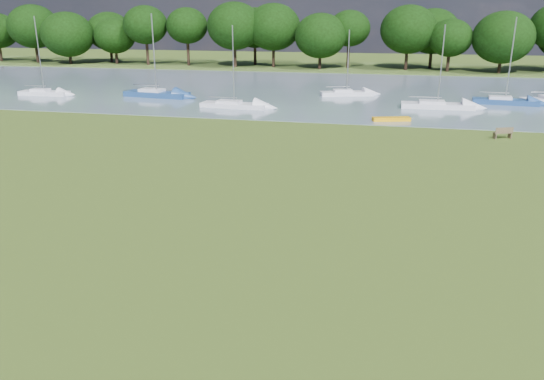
% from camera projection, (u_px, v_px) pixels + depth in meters
% --- Properties ---
extents(ground, '(220.00, 220.00, 0.00)m').
position_uv_depth(ground, '(287.00, 218.00, 23.61)').
color(ground, '#516122').
extents(river, '(220.00, 40.00, 0.10)m').
position_uv_depth(river, '(356.00, 92.00, 62.51)').
color(river, slate).
rests_on(river, ground).
extents(far_bank, '(220.00, 20.00, 0.40)m').
position_uv_depth(far_bank, '(369.00, 68.00, 90.29)').
color(far_bank, '#4C6626').
rests_on(far_bank, ground).
extents(riverbank_bench, '(1.44, 0.88, 0.85)m').
position_uv_depth(riverbank_bench, '(503.00, 133.00, 38.67)').
color(riverbank_bench, brown).
rests_on(riverbank_bench, ground).
extents(kayak, '(3.29, 1.62, 0.32)m').
position_uv_depth(kayak, '(391.00, 119.00, 44.99)').
color(kayak, '#F9A90B').
rests_on(kayak, river).
extents(tree_line, '(116.67, 8.58, 10.39)m').
position_uv_depth(tree_line, '(290.00, 30.00, 87.33)').
color(tree_line, black).
rests_on(tree_line, far_bank).
extents(sailboat_1, '(6.64, 2.25, 7.67)m').
position_uv_depth(sailboat_1, '(233.00, 103.00, 51.50)').
color(sailboat_1, white).
rests_on(sailboat_1, river).
extents(sailboat_3, '(5.99, 3.29, 7.06)m').
position_uv_depth(sailboat_3, '(346.00, 92.00, 59.00)').
color(sailboat_3, white).
rests_on(sailboat_3, river).
extents(sailboat_4, '(6.82, 1.96, 7.75)m').
position_uv_depth(sailboat_4, '(437.00, 104.00, 51.09)').
color(sailboat_4, white).
rests_on(sailboat_4, river).
extents(sailboat_5, '(6.33, 2.29, 8.40)m').
position_uv_depth(sailboat_5, '(505.00, 99.00, 53.31)').
color(sailboat_5, navy).
rests_on(sailboat_5, river).
extents(sailboat_6, '(7.54, 2.99, 8.73)m').
position_uv_depth(sailboat_6, '(156.00, 92.00, 58.12)').
color(sailboat_6, navy).
rests_on(sailboat_6, river).
extents(sailboat_7, '(5.65, 1.84, 8.46)m').
position_uv_depth(sailboat_7, '(44.00, 91.00, 59.27)').
color(sailboat_7, white).
rests_on(sailboat_7, river).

